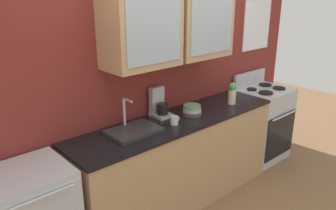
{
  "coord_description": "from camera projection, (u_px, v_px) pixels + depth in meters",
  "views": [
    {
      "loc": [
        -2.13,
        -2.24,
        2.16
      ],
      "look_at": [
        -0.14,
        0.0,
        1.11
      ],
      "focal_mm": 36.56,
      "sensor_mm": 36.0,
      "label": 1
    }
  ],
  "objects": [
    {
      "name": "vase",
      "position": [
        232.0,
        93.0,
        3.71
      ],
      "size": [
        0.09,
        0.09,
        0.24
      ],
      "color": "beige",
      "rests_on": "counter"
    },
    {
      "name": "ground_plane",
      "position": [
        178.0,
        200.0,
        3.63
      ],
      "size": [
        10.0,
        10.0,
        0.0
      ],
      "primitive_type": "plane",
      "color": "brown"
    },
    {
      "name": "counter",
      "position": [
        178.0,
        161.0,
        3.48
      ],
      "size": [
        2.31,
        0.59,
        0.93
      ],
      "color": "tan",
      "rests_on": "ground_plane"
    },
    {
      "name": "bowl_stack",
      "position": [
        192.0,
        110.0,
        3.42
      ],
      "size": [
        0.2,
        0.2,
        0.1
      ],
      "color": "#4C4C54",
      "rests_on": "counter"
    },
    {
      "name": "stove_range",
      "position": [
        262.0,
        123.0,
        4.41
      ],
      "size": [
        0.65,
        0.58,
        1.11
      ],
      "color": "silver",
      "rests_on": "ground_plane"
    },
    {
      "name": "cup_near_sink",
      "position": [
        174.0,
        120.0,
        3.18
      ],
      "size": [
        0.11,
        0.07,
        0.08
      ],
      "color": "silver",
      "rests_on": "counter"
    },
    {
      "name": "coffee_maker",
      "position": [
        159.0,
        105.0,
        3.37
      ],
      "size": [
        0.17,
        0.2,
        0.29
      ],
      "color": "#B7B7BC",
      "rests_on": "counter"
    },
    {
      "name": "sink_faucet",
      "position": [
        133.0,
        130.0,
        3.02
      ],
      "size": [
        0.46,
        0.33,
        0.29
      ],
      "color": "#2D2D30",
      "rests_on": "counter"
    },
    {
      "name": "back_wall_unit",
      "position": [
        159.0,
        54.0,
        3.33
      ],
      "size": [
        4.31,
        0.47,
        2.82
      ],
      "color": "maroon",
      "rests_on": "ground_plane"
    }
  ]
}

